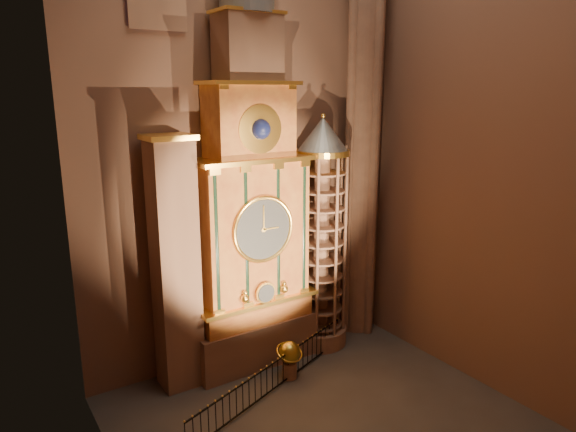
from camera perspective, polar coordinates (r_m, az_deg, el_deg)
floor at (r=20.44m, az=3.54°, el=-21.38°), size 14.00×14.00×0.00m
wall_back at (r=21.80m, az=-5.69°, el=11.71°), size 22.00×0.00×22.00m
wall_left at (r=13.68m, az=-20.30°, el=9.74°), size 0.00×22.00×22.00m
wall_right at (r=21.70m, az=19.27°, el=11.02°), size 0.00×22.00×22.00m
astronomical_clock at (r=21.49m, az=-4.13°, el=0.06°), size 5.60×2.41×16.70m
portrait_tower at (r=20.57m, az=-12.41°, el=-5.31°), size 1.80×1.60×10.20m
stair_turret at (r=23.49m, az=3.72°, el=-2.30°), size 2.50×2.50×10.80m
gothic_pier at (r=24.47m, az=8.48°, el=11.85°), size 2.04×2.04×22.00m
celestial_globe at (r=22.16m, az=0.16°, el=-15.33°), size 1.28×1.23×1.64m
iron_railing at (r=21.53m, az=-1.44°, el=-17.27°), size 9.04×3.38×1.22m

